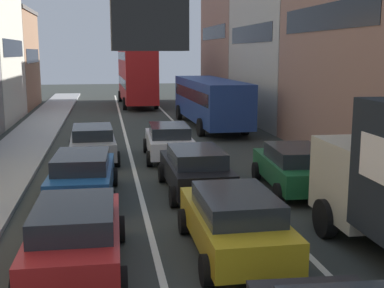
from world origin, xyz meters
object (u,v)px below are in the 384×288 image
Objects in this scene: sedan_left_lane_third at (83,175)px; bus_mid_queue_primary at (210,99)px; sedan_centre_lane_second at (234,221)px; sedan_right_lane_behind_truck at (295,167)px; hatchback_centre_lane_third at (195,169)px; sedan_left_lane_fourth at (93,142)px; bus_far_queue_secondary at (137,72)px; wagon_left_lane_second at (76,235)px; coupe_centre_lane_fourth at (169,140)px.

sedan_left_lane_third is 0.41× the size of bus_mid_queue_primary.
bus_mid_queue_primary is (7.02, 14.27, 0.96)m from sedan_left_lane_third.
sedan_right_lane_behind_truck is at bearing -34.21° from sedan_centre_lane_second.
hatchback_centre_lane_third is 0.98× the size of sedan_left_lane_third.
sedan_left_lane_fourth is 22.32m from bus_far_queue_secondary.
hatchback_centre_lane_third is 0.41× the size of bus_mid_queue_primary.
sedan_right_lane_behind_truck is at bearing -174.36° from bus_far_queue_secondary.
hatchback_centre_lane_third is at bearing 164.82° from bus_mid_queue_primary.
sedan_left_lane_fourth is 8.87m from sedan_right_lane_behind_truck.
bus_mid_queue_primary is (6.95, 19.51, 0.96)m from wagon_left_lane_second.
sedan_centre_lane_second is at bearing 178.81° from bus_far_queue_secondary.
wagon_left_lane_second is 1.01× the size of hatchback_centre_lane_third.
coupe_centre_lane_fourth is 0.41× the size of bus_mid_queue_primary.
sedan_centre_lane_second is at bearing -84.34° from wagon_left_lane_second.
coupe_centre_lane_fourth is at bearing 178.52° from bus_far_queue_secondary.
sedan_left_lane_third is 0.99× the size of sedan_right_lane_behind_truck.
bus_far_queue_secondary reaches higher than coupe_centre_lane_fourth.
sedan_centre_lane_second is 0.98× the size of sedan_left_lane_third.
bus_mid_queue_primary is (3.44, 14.09, 0.96)m from hatchback_centre_lane_third.
bus_far_queue_secondary is (-0.09, 32.69, 2.03)m from sedan_centre_lane_second.
sedan_centre_lane_second and sedan_left_lane_third have the same top height.
sedan_centre_lane_second is at bearing -164.51° from sedan_left_lane_fourth.
sedan_centre_lane_second is 1.00× the size of hatchback_centre_lane_third.
wagon_left_lane_second is at bearing -176.43° from sedan_left_lane_third.
sedan_left_lane_third is at bearing 150.59° from coupe_centre_lane_fourth.
wagon_left_lane_second is 5.24m from sedan_left_lane_third.
sedan_right_lane_behind_truck is at bearing -133.11° from sedan_left_lane_fourth.
hatchback_centre_lane_third is 27.61m from bus_far_queue_secondary.
sedan_right_lane_behind_truck is 14.41m from bus_mid_queue_primary.
sedan_left_lane_third is (-0.08, 5.24, 0.00)m from wagon_left_lane_second.
bus_far_queue_secondary is (3.46, 27.72, 2.03)m from sedan_left_lane_third.
wagon_left_lane_second and sedan_right_lane_behind_truck have the same top height.
coupe_centre_lane_fourth is at bearing -94.16° from sedan_left_lane_fourth.
hatchback_centre_lane_third and sedan_left_lane_third have the same top height.
sedan_left_lane_fourth is (-3.21, 0.13, 0.00)m from coupe_centre_lane_fourth.
sedan_right_lane_behind_truck is 28.11m from bus_far_queue_secondary.
sedan_left_lane_third is 15.94m from bus_mid_queue_primary.
bus_far_queue_secondary reaches higher than sedan_left_lane_fourth.
sedan_left_lane_fourth and sedan_right_lane_behind_truck have the same top height.
bus_far_queue_secondary is at bearing -0.13° from hatchback_centre_lane_third.
wagon_left_lane_second is 11.35m from coupe_centre_lane_fourth.
sedan_centre_lane_second is 5.89m from sedan_right_lane_behind_truck.
wagon_left_lane_second and sedan_left_lane_fourth have the same top height.
sedan_centre_lane_second is 0.99× the size of wagon_left_lane_second.
sedan_left_lane_fourth is 10.98m from bus_mid_queue_primary.
sedan_left_lane_fourth is at bearing 31.04° from hatchback_centre_lane_third.
sedan_left_lane_fourth is at bearing 139.85° from bus_mid_queue_primary.
sedan_left_lane_fourth is at bearing 0.86° from sedan_left_lane_third.
sedan_left_lane_third is at bearing 152.34° from bus_mid_queue_primary.
wagon_left_lane_second is 0.98× the size of sedan_right_lane_behind_truck.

